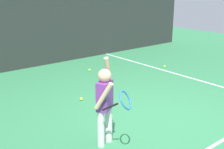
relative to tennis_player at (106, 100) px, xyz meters
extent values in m
plane|color=#2D7247|center=(1.29, 0.06, -0.73)|extent=(20.00, 20.00, 0.00)
cube|color=white|center=(1.29, -1.09, -0.72)|extent=(9.00, 0.05, 0.00)
cube|color=white|center=(3.81, 1.06, -0.72)|extent=(0.05, 9.00, 0.00)
cube|color=#282D2B|center=(1.29, 4.91, 0.85)|extent=(12.32, 0.08, 3.16)
cylinder|color=slate|center=(1.29, 4.97, 0.93)|extent=(0.09, 0.09, 3.31)
cylinder|color=slate|center=(7.30, 4.97, 0.93)|extent=(0.09, 0.09, 3.31)
cylinder|color=silver|center=(-0.09, 0.00, -0.44)|extent=(0.11, 0.11, 0.58)
cylinder|color=silver|center=(0.09, 0.04, -0.44)|extent=(0.11, 0.11, 0.58)
cube|color=#72338C|center=(0.00, 0.02, 0.07)|extent=(0.34, 0.30, 0.44)
sphere|color=tan|center=(0.00, 0.02, 0.38)|extent=(0.20, 0.20, 0.20)
cylinder|color=tan|center=(0.16, 0.14, 0.39)|extent=(0.21, 0.17, 0.46)
cylinder|color=tan|center=(-0.13, -0.13, 0.14)|extent=(0.21, 0.28, 0.43)
cylinder|color=black|center=(-0.14, -0.27, 0.03)|extent=(0.15, 0.22, 0.15)
torus|color=#2666B2|center=(-0.02, -0.46, 0.16)|extent=(0.33, 0.29, 0.26)
sphere|color=#CCE033|center=(0.68, 1.74, -0.69)|extent=(0.07, 0.07, 0.07)
sphere|color=#CCE033|center=(2.09, 3.44, -0.69)|extent=(0.07, 0.07, 0.07)
sphere|color=#CCE033|center=(4.07, 2.35, -0.69)|extent=(0.07, 0.07, 0.07)
camera|label=1|loc=(-2.43, -3.14, 1.63)|focal=46.33mm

